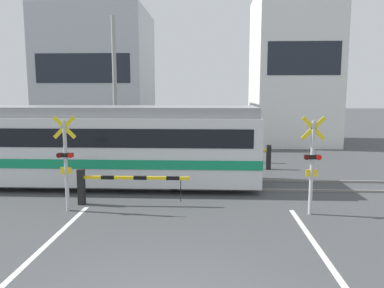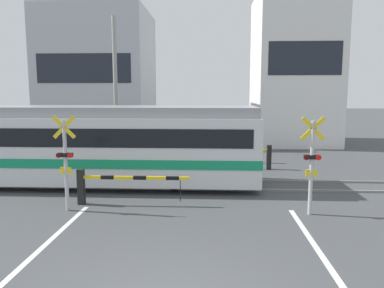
# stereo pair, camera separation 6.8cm
# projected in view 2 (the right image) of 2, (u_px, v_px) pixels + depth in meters

# --- Properties ---
(rail_track_near) EXTENTS (50.00, 0.10, 0.08)m
(rail_track_near) POSITION_uv_depth(u_px,v_px,m) (191.00, 189.00, 13.43)
(rail_track_near) COLOR gray
(rail_track_near) RESTS_ON ground_plane
(rail_track_far) EXTENTS (50.00, 0.10, 0.08)m
(rail_track_far) POSITION_uv_depth(u_px,v_px,m) (193.00, 180.00, 14.85)
(rail_track_far) COLOR gray
(rail_track_far) RESTS_ON ground_plane
(commuter_train) EXTENTS (15.99, 2.97, 2.97)m
(commuter_train) POSITION_uv_depth(u_px,v_px,m) (46.00, 143.00, 14.21)
(commuter_train) COLOR silver
(commuter_train) RESTS_ON ground_plane
(crossing_barrier_near) EXTENTS (3.48, 0.20, 1.12)m
(crossing_barrier_near) POSITION_uv_depth(u_px,v_px,m) (107.00, 183.00, 11.62)
(crossing_barrier_near) COLOR black
(crossing_barrier_near) RESTS_ON ground_plane
(crossing_barrier_far) EXTENTS (3.48, 0.20, 1.12)m
(crossing_barrier_far) POSITION_uv_depth(u_px,v_px,m) (251.00, 154.00, 17.08)
(crossing_barrier_far) COLOR black
(crossing_barrier_far) RESTS_ON ground_plane
(crossing_signal_left) EXTENTS (0.68, 0.15, 2.83)m
(crossing_signal_left) POSITION_uv_depth(u_px,v_px,m) (65.00, 159.00, 10.92)
(crossing_signal_left) COLOR #B2B2B7
(crossing_signal_left) RESTS_ON ground_plane
(crossing_signal_right) EXTENTS (0.68, 0.15, 2.83)m
(crossing_signal_right) POSITION_uv_depth(u_px,v_px,m) (312.00, 161.00, 10.56)
(crossing_signal_right) COLOR #B2B2B7
(crossing_signal_right) RESTS_ON ground_plane
(pedestrian) EXTENTS (0.38, 0.22, 1.61)m
(pedestrian) POSITION_uv_depth(u_px,v_px,m) (175.00, 139.00, 20.73)
(pedestrian) COLOR brown
(pedestrian) RESTS_ON ground_plane
(building_left_of_street) EXTENTS (7.08, 6.61, 9.06)m
(building_left_of_street) POSITION_uv_depth(u_px,v_px,m) (99.00, 78.00, 26.49)
(building_left_of_street) COLOR #B2B7BC
(building_left_of_street) RESTS_ON ground_plane
(building_right_of_street) EXTENTS (5.22, 6.61, 10.06)m
(building_right_of_street) POSITION_uv_depth(u_px,v_px,m) (293.00, 70.00, 25.73)
(building_right_of_street) COLOR white
(building_right_of_street) RESTS_ON ground_plane
(utility_pole_streetside) EXTENTS (0.22, 0.22, 7.37)m
(utility_pole_streetside) POSITION_uv_depth(u_px,v_px,m) (116.00, 89.00, 19.49)
(utility_pole_streetside) COLOR gray
(utility_pole_streetside) RESTS_ON ground_plane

